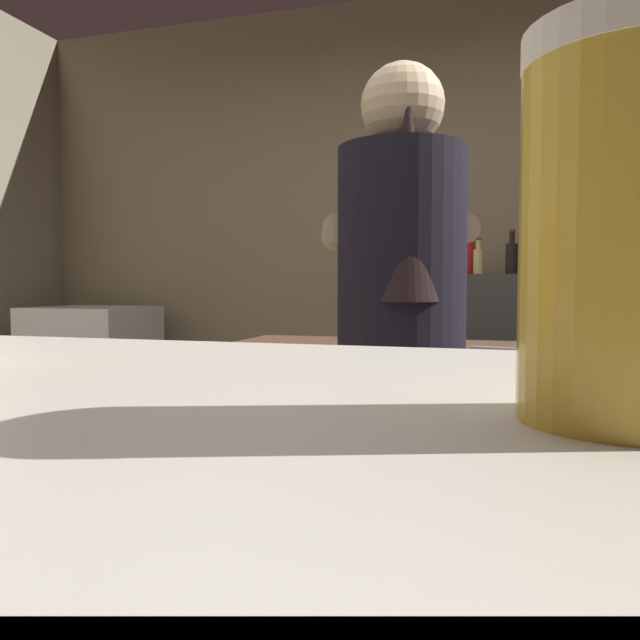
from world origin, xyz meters
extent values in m
cube|color=gray|center=(0.00, 2.20, 1.35)|extent=(5.20, 0.10, 2.70)
cube|color=brown|center=(0.35, 0.80, 0.46)|extent=(2.10, 0.60, 0.92)
cube|color=#3C3F3B|center=(0.33, 1.92, 0.59)|extent=(0.80, 0.36, 1.18)
cube|color=white|center=(-2.04, 1.75, 0.50)|extent=(0.62, 0.55, 1.00)
cube|color=#262626|center=(-1.82, 1.46, 0.55)|extent=(0.03, 0.03, 0.36)
cube|color=#338CD8|center=(-2.13, 1.47, 0.62)|extent=(0.10, 0.01, 0.12)
cube|color=#353134|center=(-0.02, 0.35, 0.45)|extent=(0.28, 0.20, 0.90)
cylinder|color=black|center=(-0.02, 0.35, 1.19)|extent=(0.34, 0.34, 0.59)
sphere|color=#CBB085|center=(-0.02, 0.35, 1.60)|extent=(0.22, 0.22, 0.22)
cone|color=black|center=(0.01, 0.25, 1.34)|extent=(0.18, 0.18, 0.51)
cylinder|color=#CBB085|center=(-0.23, 0.45, 1.28)|extent=(0.17, 0.33, 0.08)
cylinder|color=#CBB085|center=(0.10, 0.55, 1.28)|extent=(0.17, 0.33, 0.08)
cylinder|color=silver|center=(-0.01, 0.76, 0.95)|extent=(0.19, 0.19, 0.05)
cube|color=silver|center=(0.26, 0.75, 0.93)|extent=(0.24, 0.10, 0.01)
cylinder|color=gold|center=(0.30, -1.04, 1.14)|extent=(0.08, 0.08, 0.13)
cylinder|color=silver|center=(0.30, -1.04, 1.22)|extent=(0.08, 0.08, 0.01)
cylinder|color=#D4C379|center=(0.12, 1.83, 1.24)|extent=(0.05, 0.05, 0.12)
cylinder|color=#D4C379|center=(0.12, 1.83, 1.32)|extent=(0.02, 0.02, 0.05)
cylinder|color=#333333|center=(0.12, 1.83, 1.35)|extent=(0.03, 0.03, 0.01)
cylinder|color=red|center=(0.06, 1.95, 1.26)|extent=(0.06, 0.06, 0.16)
cylinder|color=red|center=(0.06, 1.95, 1.38)|extent=(0.03, 0.03, 0.06)
cylinder|color=white|center=(0.06, 1.95, 1.41)|extent=(0.03, 0.03, 0.01)
cylinder|color=black|center=(0.27, 1.93, 1.26)|extent=(0.06, 0.06, 0.15)
cylinder|color=black|center=(0.27, 1.93, 1.36)|extent=(0.03, 0.03, 0.06)
cylinder|color=red|center=(0.27, 1.93, 1.40)|extent=(0.03, 0.03, 0.01)
camera|label=1|loc=(0.25, -1.31, 1.13)|focal=35.10mm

